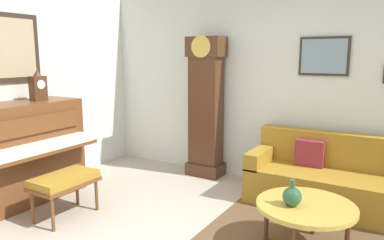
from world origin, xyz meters
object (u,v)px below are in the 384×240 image
(piano, at_px, (22,152))
(couch, at_px, (332,180))
(grandfather_clock, at_px, (206,111))
(green_jug, at_px, (292,196))
(piano_bench, at_px, (65,181))
(coffee_table, at_px, (306,207))
(mantel_clock, at_px, (38,87))

(piano, height_order, couch, piano)
(grandfather_clock, relative_size, green_jug, 8.46)
(piano_bench, relative_size, coffee_table, 0.80)
(mantel_clock, relative_size, green_jug, 1.58)
(piano, distance_m, couch, 3.71)
(couch, height_order, mantel_clock, mantel_clock)
(grandfather_clock, height_order, couch, grandfather_clock)
(piano_bench, relative_size, green_jug, 2.92)
(piano_bench, xyz_separation_m, green_jug, (2.33, 0.53, 0.13))
(piano_bench, bearing_deg, mantel_clock, 157.21)
(coffee_table, xyz_separation_m, mantel_clock, (-3.22, -0.30, 0.96))
(piano, distance_m, coffee_table, 3.28)
(grandfather_clock, height_order, mantel_clock, grandfather_clock)
(grandfather_clock, height_order, coffee_table, grandfather_clock)
(piano, xyz_separation_m, couch, (3.25, 1.78, -0.30))
(piano, xyz_separation_m, green_jug, (3.12, 0.49, -0.08))
(grandfather_clock, bearing_deg, mantel_clock, -129.39)
(couch, relative_size, green_jug, 7.92)
(piano, relative_size, coffee_table, 1.64)
(coffee_table, bearing_deg, couch, 89.04)
(mantel_clock, bearing_deg, grandfather_clock, 50.61)
(piano, height_order, mantel_clock, mantel_clock)
(grandfather_clock, bearing_deg, piano, -125.17)
(couch, xyz_separation_m, green_jug, (-0.12, -1.29, 0.22))
(grandfather_clock, distance_m, mantel_clock, 2.27)
(mantel_clock, height_order, green_jug, mantel_clock)
(grandfather_clock, bearing_deg, piano_bench, -106.85)
(piano_bench, bearing_deg, piano, 176.78)
(piano, xyz_separation_m, mantel_clock, (0.00, 0.29, 0.77))
(coffee_table, bearing_deg, piano, -169.63)
(piano_bench, distance_m, grandfather_clock, 2.22)
(mantel_clock, bearing_deg, piano_bench, -22.79)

